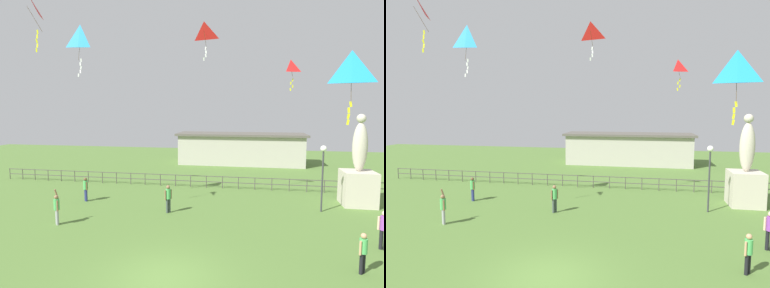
# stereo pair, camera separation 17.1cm
# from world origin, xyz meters

# --- Properties ---
(ground_plane) EXTENTS (80.00, 80.00, 0.00)m
(ground_plane) POSITION_xyz_m (0.00, 0.00, 0.00)
(ground_plane) COLOR #517533
(statue_monument) EXTENTS (1.96, 1.96, 5.82)m
(statue_monument) POSITION_xyz_m (9.70, 11.13, 1.69)
(statue_monument) COLOR beige
(statue_monument) RESTS_ON ground_plane
(lamppost) EXTENTS (0.36, 0.36, 3.98)m
(lamppost) POSITION_xyz_m (7.16, 9.26, 2.93)
(lamppost) COLOR #38383D
(lamppost) RESTS_ON ground_plane
(person_0) EXTENTS (0.48, 0.32, 1.73)m
(person_0) POSITION_xyz_m (8.72, 4.12, 1.00)
(person_0) COLOR black
(person_0) RESTS_ON ground_plane
(person_1) EXTENTS (0.36, 0.35, 1.55)m
(person_1) POSITION_xyz_m (7.15, 1.71, 0.89)
(person_1) COLOR black
(person_1) RESTS_ON ground_plane
(person_2) EXTENTS (0.39, 0.34, 1.59)m
(person_2) POSITION_xyz_m (-7.82, 8.74, 0.91)
(person_2) COLOR navy
(person_2) RESTS_ON ground_plane
(person_3) EXTENTS (0.35, 0.41, 1.65)m
(person_3) POSITION_xyz_m (-1.78, 7.37, 0.95)
(person_3) COLOR #3F4C47
(person_3) RESTS_ON ground_plane
(person_4) EXTENTS (0.40, 0.47, 1.88)m
(person_4) POSITION_xyz_m (-7.05, 4.32, 0.94)
(person_4) COLOR #99999E
(person_4) RESTS_ON ground_plane
(kite_0) EXTENTS (1.10, 0.76, 3.08)m
(kite_0) POSITION_xyz_m (-7.22, 7.66, 10.32)
(kite_0) COLOR #198CD1
(kite_1) EXTENTS (1.28, 1.17, 2.67)m
(kite_1) POSITION_xyz_m (6.62, 2.38, 7.48)
(kite_1) COLOR #198CD1
(kite_2) EXTENTS (0.93, 0.91, 2.16)m
(kite_2) POSITION_xyz_m (5.62, 13.74, 9.04)
(kite_2) COLOR red
(kite_3) EXTENTS (1.05, 0.93, 2.79)m
(kite_3) POSITION_xyz_m (-7.81, 3.81, 10.97)
(kite_3) COLOR red
(kite_4) EXTENTS (1.25, 0.85, 2.27)m
(kite_4) POSITION_xyz_m (0.01, 9.38, 10.81)
(kite_4) COLOR red
(waterfront_railing) EXTENTS (36.02, 0.06, 0.95)m
(waterfront_railing) POSITION_xyz_m (-0.38, 14.00, 0.62)
(waterfront_railing) COLOR #4C4742
(waterfront_railing) RESTS_ON ground_plane
(pavilion_building) EXTENTS (14.17, 4.67, 3.48)m
(pavilion_building) POSITION_xyz_m (1.71, 26.00, 1.76)
(pavilion_building) COLOR #B7B2A3
(pavilion_building) RESTS_ON ground_plane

